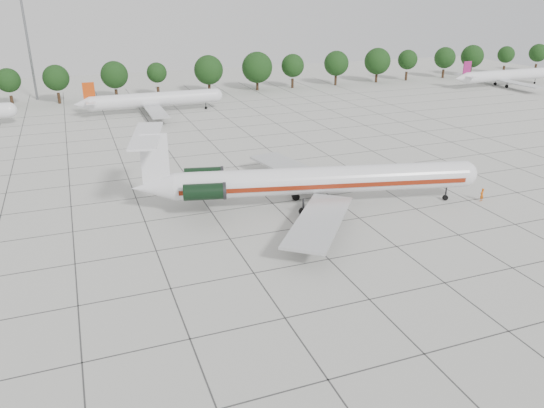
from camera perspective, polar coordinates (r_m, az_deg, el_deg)
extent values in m
plane|color=beige|center=(60.49, 2.75, -2.61)|extent=(260.00, 260.00, 0.00)
cube|color=#383838|center=(73.43, -1.88, 1.99)|extent=(170.00, 170.00, 0.02)
cylinder|color=silver|center=(65.41, 5.60, 2.59)|extent=(36.03, 11.50, 3.32)
sphere|color=silver|center=(71.61, 19.90, 3.08)|extent=(3.32, 3.32, 3.32)
cone|color=silver|center=(64.12, -12.68, 1.73)|extent=(5.66, 4.38, 3.32)
cube|color=maroon|center=(67.04, 5.28, 2.87)|extent=(34.30, 8.09, 0.55)
cube|color=maroon|center=(63.96, 5.93, 1.88)|extent=(34.30, 8.09, 0.55)
cube|color=#B7BABC|center=(73.77, 2.10, 3.86)|extent=(7.62, 15.72, 0.30)
cube|color=#B7BABC|center=(57.18, 5.10, -1.82)|extent=(12.97, 14.73, 0.30)
cube|color=black|center=(65.84, -7.32, 2.92)|extent=(2.45, 1.78, 0.25)
cylinder|color=black|center=(66.51, -7.33, 3.12)|extent=(5.14, 2.96, 1.91)
cube|color=black|center=(61.58, -7.27, 1.55)|extent=(2.45, 1.78, 0.25)
cylinder|color=black|center=(60.92, -7.26, 1.32)|extent=(5.14, 2.96, 1.91)
cube|color=silver|center=(62.96, -12.49, 4.76)|extent=(3.20, 1.01, 6.04)
cube|color=silver|center=(62.27, -13.35, 7.19)|extent=(5.69, 12.45, 0.22)
cylinder|color=black|center=(71.55, 18.20, 1.10)|extent=(0.24, 0.24, 1.91)
cylinder|color=black|center=(71.76, 18.14, 0.65)|extent=(0.75, 0.43, 0.70)
cylinder|color=black|center=(67.99, 2.57, 1.46)|extent=(0.29, 0.29, 1.81)
cylinder|color=black|center=(68.28, 2.55, 0.83)|extent=(1.12, 0.82, 1.01)
cylinder|color=black|center=(63.21, 3.38, -0.20)|extent=(0.29, 0.29, 1.81)
cylinder|color=black|center=(63.52, 3.37, -0.87)|extent=(1.12, 0.82, 1.01)
imported|color=#C9520B|center=(72.90, 21.64, 0.94)|extent=(0.72, 0.57, 1.72)
cylinder|color=silver|center=(120.09, -12.46, 10.95)|extent=(27.20, 3.00, 3.00)
cube|color=#B7BABC|center=(120.18, -12.89, 10.33)|extent=(3.50, 27.20, 0.25)
cube|color=#BE3B0B|center=(118.47, -19.11, 11.40)|extent=(2.40, 0.25, 3.60)
cylinder|color=black|center=(122.60, -13.00, 9.88)|extent=(0.80, 0.45, 0.80)
cylinder|color=black|center=(118.33, -12.67, 9.48)|extent=(0.80, 0.45, 0.80)
cylinder|color=silver|center=(164.36, 23.80, 12.55)|extent=(27.20, 3.00, 3.00)
cube|color=#B7BABC|center=(163.84, 23.47, 12.14)|extent=(3.50, 27.20, 0.25)
cube|color=#891959|center=(155.04, 20.25, 13.55)|extent=(2.40, 0.25, 3.60)
cylinder|color=black|center=(165.62, 22.88, 11.83)|extent=(0.80, 0.45, 0.80)
cylinder|color=black|center=(162.49, 23.93, 11.50)|extent=(0.80, 0.45, 0.80)
cylinder|color=#332114|center=(138.01, -26.18, 9.89)|extent=(0.70, 0.70, 2.50)
sphere|color=black|center=(137.26, -26.52, 11.82)|extent=(5.43, 5.43, 5.43)
cylinder|color=#332114|center=(137.43, -21.93, 10.51)|extent=(0.70, 0.70, 2.50)
sphere|color=black|center=(136.68, -22.22, 12.45)|extent=(5.99, 5.99, 5.99)
cylinder|color=#332114|center=(137.80, -16.38, 11.23)|extent=(0.70, 0.70, 2.50)
sphere|color=black|center=(137.05, -16.60, 13.18)|extent=(6.50, 6.50, 6.50)
cylinder|color=#332114|center=(138.94, -12.13, 11.71)|extent=(0.70, 0.70, 2.50)
sphere|color=black|center=(138.20, -12.29, 13.64)|extent=(4.93, 4.93, 4.93)
cylinder|color=#332114|center=(141.51, -6.75, 12.22)|extent=(0.70, 0.70, 2.50)
sphere|color=black|center=(140.77, -6.84, 14.13)|extent=(7.40, 7.40, 7.40)
cylinder|color=#332114|center=(145.22, -1.59, 12.62)|extent=(0.70, 0.70, 2.50)
sphere|color=black|center=(144.51, -1.61, 14.48)|extent=(8.08, 8.08, 8.08)
cylinder|color=#332114|center=(148.84, 2.21, 12.84)|extent=(0.70, 0.70, 2.50)
sphere|color=black|center=(148.14, 2.24, 14.66)|extent=(6.17, 6.17, 6.17)
cylinder|color=#332114|center=(154.39, 6.85, 13.05)|extent=(0.70, 0.70, 2.50)
sphere|color=black|center=(153.72, 6.93, 14.79)|extent=(6.82, 6.82, 6.82)
cylinder|color=#332114|center=(160.83, 11.15, 13.16)|extent=(0.70, 0.70, 2.50)
sphere|color=black|center=(160.19, 11.28, 14.83)|extent=(7.44, 7.44, 7.44)
cylinder|color=#332114|center=(166.35, 14.23, 13.19)|extent=(0.70, 0.70, 2.50)
sphere|color=black|center=(165.73, 14.39, 14.81)|extent=(5.66, 5.66, 5.66)
cylinder|color=#332114|center=(174.13, 17.91, 13.19)|extent=(0.70, 0.70, 2.50)
sphere|color=black|center=(173.54, 18.10, 14.73)|extent=(6.25, 6.25, 6.25)
cylinder|color=#332114|center=(180.57, 20.53, 13.15)|extent=(0.70, 0.70, 2.50)
sphere|color=black|center=(180.00, 20.74, 14.64)|extent=(6.79, 6.79, 6.79)
cylinder|color=#332114|center=(189.39, 23.65, 13.08)|extent=(0.70, 0.70, 2.50)
sphere|color=black|center=(188.85, 23.88, 14.49)|extent=(5.16, 5.16, 5.16)
cylinder|color=#332114|center=(198.70, 26.48, 12.98)|extent=(0.70, 0.70, 2.50)
sphere|color=black|center=(198.18, 26.72, 14.32)|extent=(5.68, 5.68, 5.68)
cylinder|color=slate|center=(143.07, -24.70, 15.10)|extent=(0.56, 0.56, 25.00)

